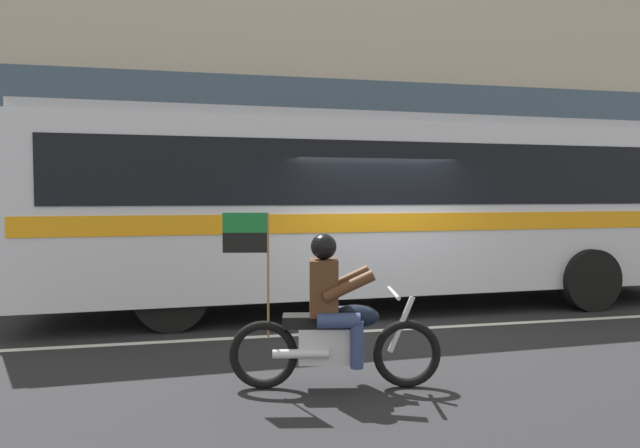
% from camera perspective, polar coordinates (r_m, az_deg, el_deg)
% --- Properties ---
extents(ground_plane, '(60.00, 60.00, 0.00)m').
position_cam_1_polar(ground_plane, '(9.27, 5.53, -9.32)').
color(ground_plane, black).
extents(sidewalk_curb, '(28.00, 3.80, 0.15)m').
position_cam_1_polar(sidewalk_curb, '(14.11, -1.04, -4.79)').
color(sidewalk_curb, '#B7B2A8').
rests_on(sidewalk_curb, ground_plane).
extents(lane_center_stripe, '(26.60, 0.14, 0.01)m').
position_cam_1_polar(lane_center_stripe, '(8.71, 6.80, -10.09)').
color(lane_center_stripe, silver).
rests_on(lane_center_stripe, ground_plane).
extents(office_building_facade, '(28.00, 0.89, 12.47)m').
position_cam_1_polar(office_building_facade, '(16.79, -2.74, 17.65)').
color(office_building_facade, '#B2A893').
rests_on(office_building_facade, ground_plane).
extents(transit_bus, '(11.78, 2.99, 3.22)m').
position_cam_1_polar(transit_bus, '(10.36, 6.37, 2.46)').
color(transit_bus, silver).
rests_on(transit_bus, ground_plane).
extents(motorcycle_with_rider, '(2.16, 0.72, 1.78)m').
position_cam_1_polar(motorcycle_with_rider, '(6.01, 1.26, -9.50)').
color(motorcycle_with_rider, black).
rests_on(motorcycle_with_rider, ground_plane).
extents(fire_hydrant, '(0.22, 0.30, 0.75)m').
position_cam_1_polar(fire_hydrant, '(12.54, -4.86, -3.72)').
color(fire_hydrant, gold).
rests_on(fire_hydrant, sidewalk_curb).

